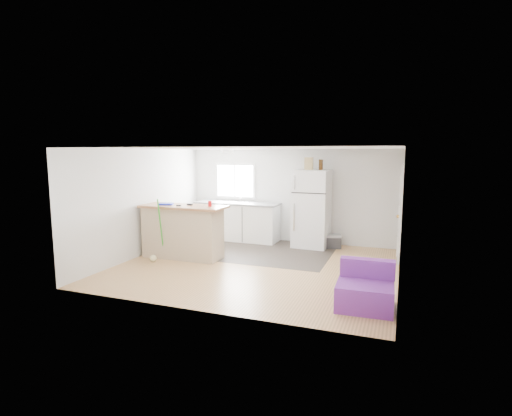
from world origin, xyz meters
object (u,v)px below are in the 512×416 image
(cleaner_jug, at_px, (214,254))
(bottle_right, at_px, (320,165))
(blue_tray, at_px, (166,204))
(kitchen_cabinets, at_px, (237,221))
(purple_seat, at_px, (365,291))
(mop, at_px, (155,251))
(red_cup, at_px, (210,204))
(cardboard_box, at_px, (309,164))
(peninsula, at_px, (183,231))
(refrigerator, at_px, (312,209))
(bottle_left, at_px, (321,165))
(cooler, at_px, (332,241))

(cleaner_jug, height_order, bottle_right, bottle_right)
(blue_tray, bearing_deg, kitchen_cabinets, 68.94)
(purple_seat, distance_m, mop, 4.58)
(red_cup, xyz_separation_m, bottle_right, (1.98, 1.95, 0.80))
(mop, xyz_separation_m, bottle_right, (3.02, 2.50, 1.80))
(kitchen_cabinets, distance_m, cleaner_jug, 2.19)
(cardboard_box, bearing_deg, peninsula, -140.62)
(mop, bearing_deg, peninsula, 34.49)
(peninsula, xyz_separation_m, cardboard_box, (2.36, 1.94, 1.46))
(kitchen_cabinets, distance_m, purple_seat, 5.14)
(peninsula, height_order, cleaner_jug, peninsula)
(purple_seat, relative_size, red_cup, 7.12)
(cardboard_box, bearing_deg, purple_seat, -63.95)
(refrigerator, xyz_separation_m, cardboard_box, (-0.07, -0.08, 1.10))
(purple_seat, xyz_separation_m, bottle_left, (-1.40, 3.50, 1.78))
(refrigerator, bearing_deg, bottle_right, -0.47)
(cardboard_box, bearing_deg, red_cup, -132.34)
(purple_seat, bearing_deg, kitchen_cabinets, 133.04)
(blue_tray, bearing_deg, cleaner_jug, -0.96)
(red_cup, relative_size, cardboard_box, 0.40)
(cleaner_jug, distance_m, bottle_left, 3.34)
(kitchen_cabinets, relative_size, blue_tray, 7.56)
(blue_tray, bearing_deg, refrigerator, 35.95)
(kitchen_cabinets, relative_size, refrigerator, 1.19)
(peninsula, bearing_deg, blue_tray, -175.71)
(red_cup, distance_m, blue_tray, 1.04)
(kitchen_cabinets, height_order, bottle_right, bottle_right)
(blue_tray, distance_m, cardboard_box, 3.49)
(cleaner_jug, xyz_separation_m, bottle_right, (1.85, 2.06, 1.88))
(blue_tray, distance_m, bottle_left, 3.74)
(cleaner_jug, bearing_deg, purple_seat, -15.17)
(red_cup, height_order, bottle_right, bottle_right)
(blue_tray, distance_m, bottle_right, 3.74)
(refrigerator, relative_size, bottle_left, 7.60)
(cooler, xyz_separation_m, purple_seat, (1.11, -3.58, 0.08))
(refrigerator, xyz_separation_m, blue_tray, (-2.83, -2.05, 0.24))
(red_cup, xyz_separation_m, cardboard_box, (1.71, 1.88, 0.82))
(peninsula, xyz_separation_m, cooler, (2.96, 2.04, -0.42))
(refrigerator, relative_size, cooler, 3.80)
(cleaner_jug, relative_size, cardboard_box, 1.14)
(bottle_left, bearing_deg, red_cup, -136.70)
(peninsula, distance_m, refrigerator, 3.18)
(peninsula, distance_m, bottle_left, 3.61)
(peninsula, xyz_separation_m, purple_seat, (4.06, -1.54, -0.34))
(kitchen_cabinets, distance_m, mop, 2.71)
(purple_seat, relative_size, cleaner_jug, 2.50)
(bottle_left, relative_size, bottle_right, 1.00)
(purple_seat, xyz_separation_m, blue_tray, (-4.45, 1.51, 0.94))
(purple_seat, bearing_deg, cleaner_jug, 153.53)
(kitchen_cabinets, relative_size, peninsula, 1.19)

